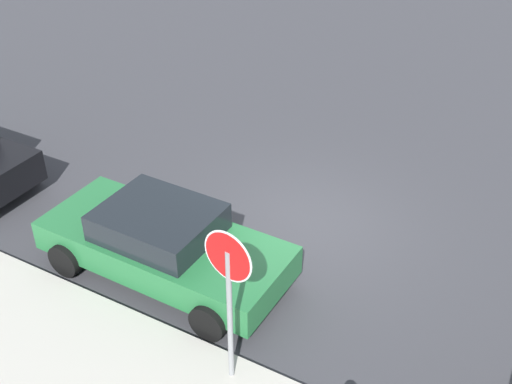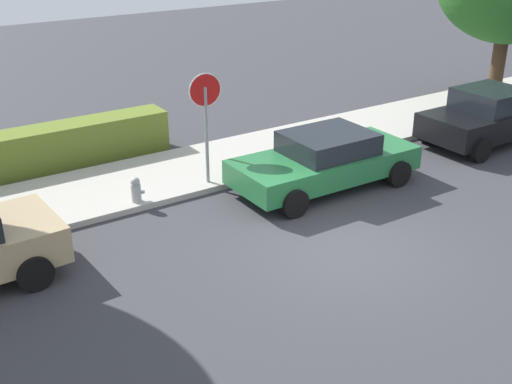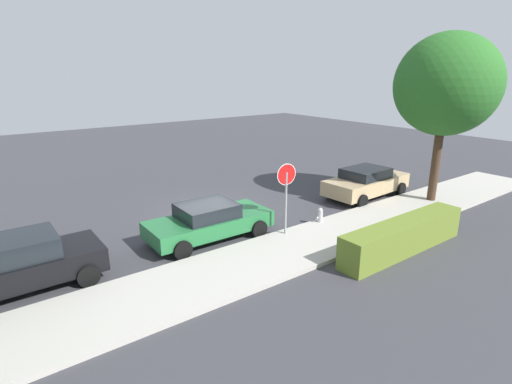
{
  "view_description": "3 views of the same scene",
  "coord_description": "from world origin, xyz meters",
  "px_view_note": "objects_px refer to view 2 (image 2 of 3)",
  "views": [
    {
      "loc": [
        -4.29,
        9.48,
        7.61
      ],
      "look_at": [
        0.36,
        1.26,
        1.37
      ],
      "focal_mm": 45.0,
      "sensor_mm": 36.0,
      "label": 1
    },
    {
      "loc": [
        -7.62,
        -8.23,
        6.14
      ],
      "look_at": [
        -1.11,
        1.57,
        0.87
      ],
      "focal_mm": 45.0,
      "sensor_mm": 36.0,
      "label": 2
    },
    {
      "loc": [
        8.12,
        14.3,
        5.86
      ],
      "look_at": [
        -1.46,
        1.42,
        0.96
      ],
      "focal_mm": 28.0,
      "sensor_mm": 36.0,
      "label": 3
    }
  ],
  "objects_px": {
    "stop_sign": "(206,111)",
    "parked_car_green": "(325,160)",
    "parked_car_black": "(487,116)",
    "fire_hydrant": "(136,192)"
  },
  "relations": [
    {
      "from": "stop_sign",
      "to": "parked_car_black",
      "type": "distance_m",
      "value": 8.3
    },
    {
      "from": "parked_car_black",
      "to": "stop_sign",
      "type": "bearing_deg",
      "value": 168.9
    },
    {
      "from": "parked_car_green",
      "to": "fire_hydrant",
      "type": "distance_m",
      "value": 4.43
    },
    {
      "from": "parked_car_black",
      "to": "fire_hydrant",
      "type": "xyz_separation_m",
      "value": [
        -9.93,
        1.5,
        -0.41
      ]
    },
    {
      "from": "parked_car_black",
      "to": "fire_hydrant",
      "type": "relative_size",
      "value": 5.44
    },
    {
      "from": "stop_sign",
      "to": "parked_car_green",
      "type": "relative_size",
      "value": 0.61
    },
    {
      "from": "parked_car_black",
      "to": "fire_hydrant",
      "type": "distance_m",
      "value": 10.05
    },
    {
      "from": "parked_car_green",
      "to": "fire_hydrant",
      "type": "bearing_deg",
      "value": 161.07
    },
    {
      "from": "stop_sign",
      "to": "parked_car_green",
      "type": "xyz_separation_m",
      "value": [
        2.31,
        -1.52,
        -1.2
      ]
    },
    {
      "from": "parked_car_green",
      "to": "parked_car_black",
      "type": "distance_m",
      "value": 5.75
    }
  ]
}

